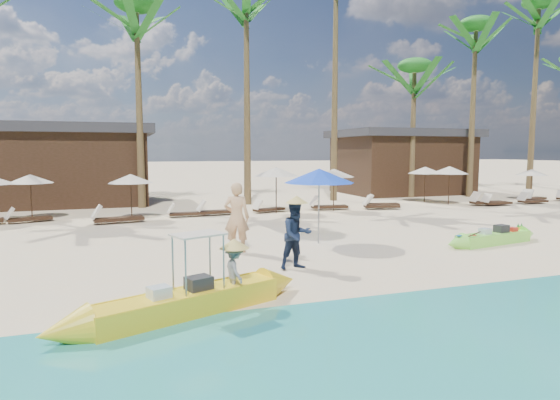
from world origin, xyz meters
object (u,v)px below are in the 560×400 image
object	(u,v)px
tourist	(237,217)
green_canoe	(493,238)
blue_umbrella	(319,176)
yellow_canoe	(188,301)

from	to	relation	value
tourist	green_canoe	bearing A→B (deg)	-167.22
blue_umbrella	yellow_canoe	bearing A→B (deg)	-132.54
green_canoe	tourist	xyz separation A→B (m)	(-7.87, 1.40, 0.81)
tourist	blue_umbrella	bearing A→B (deg)	-149.17
green_canoe	tourist	size ratio (longest dim) A/B	2.22
tourist	blue_umbrella	size ratio (longest dim) A/B	0.86
tourist	yellow_canoe	bearing A→B (deg)	89.96
yellow_canoe	blue_umbrella	distance (m)	7.23
green_canoe	yellow_canoe	xyz separation A→B (m)	(-9.88, -3.36, 0.04)
green_canoe	tourist	bearing A→B (deg)	160.18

